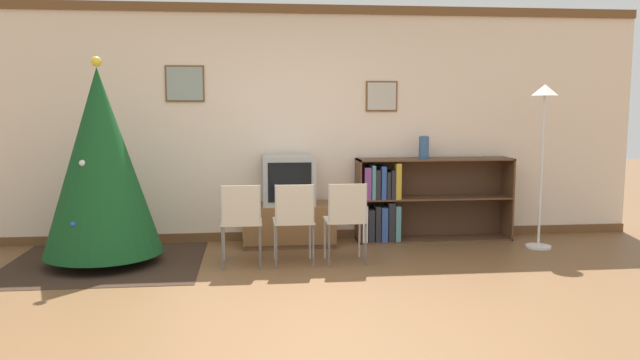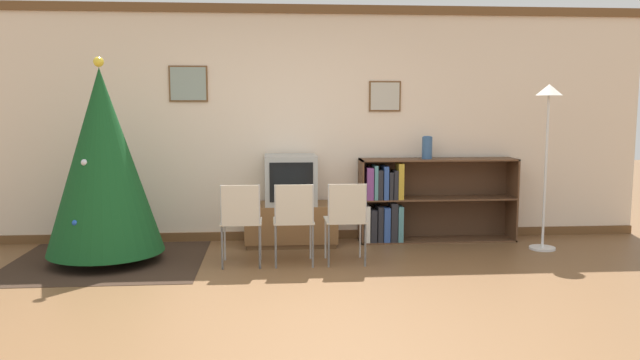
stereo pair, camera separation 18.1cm
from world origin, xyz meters
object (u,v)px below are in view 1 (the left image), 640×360
bookshelf (406,201)px  vase (424,147)px  christmas_tree (101,162)px  folding_chair_left (241,220)px  tv_console (289,224)px  television (288,180)px  folding_chair_right (346,217)px  folding_chair_center (294,219)px  standing_lamp (544,123)px

bookshelf → vase: 0.66m
christmas_tree → folding_chair_left: (1.36, -0.29, -0.55)m
tv_console → television: (-0.00, -0.00, 0.51)m
christmas_tree → folding_chair_right: 2.47m
christmas_tree → folding_chair_left: christmas_tree is taller
bookshelf → christmas_tree: bearing=-167.6°
bookshelf → folding_chair_center: bearing=-143.8°
folding_chair_left → standing_lamp: bearing=8.2°
christmas_tree → folding_chair_center: (1.88, -0.29, -0.55)m
television → folding_chair_center: television is taller
television → vase: 1.61m
folding_chair_left → vase: vase is taller
folding_chair_center → standing_lamp: standing_lamp is taller
folding_chair_right → vase: (1.05, 1.00, 0.62)m
folding_chair_left → bookshelf: size_ratio=0.45×
television → bookshelf: 1.41m
christmas_tree → vase: christmas_tree is taller
tv_console → folding_chair_left: folding_chair_left is taller
tv_console → bookshelf: size_ratio=0.57×
vase → tv_console: bearing=-177.1°
television → christmas_tree: bearing=-161.5°
bookshelf → folding_chair_left: bearing=-152.0°
folding_chair_center → bookshelf: (1.38, 1.01, -0.01)m
bookshelf → tv_console: bearing=-176.3°
tv_console → vase: (1.57, 0.08, 0.85)m
tv_console → folding_chair_right: 1.08m
tv_console → folding_chair_center: size_ratio=1.25×
christmas_tree → tv_console: 2.13m
bookshelf → vase: vase is taller
standing_lamp → folding_chair_center: bearing=-170.2°
folding_chair_right → standing_lamp: standing_lamp is taller
television → folding_chair_left: bearing=-119.4°
folding_chair_right → vase: bearing=43.4°
standing_lamp → folding_chair_left: bearing=-171.8°
bookshelf → standing_lamp: (1.37, -0.53, 0.91)m
folding_chair_center → vase: bearing=32.5°
folding_chair_left → bookshelf: bearing=28.0°
television → standing_lamp: standing_lamp is taller
folding_chair_left → folding_chair_center: size_ratio=1.00×
tv_console → folding_chair_right: bearing=-60.7°
christmas_tree → folding_chair_center: 1.98m
tv_console → television: television is taller
television → folding_chair_left: (-0.51, -0.91, -0.27)m
folding_chair_center → folding_chair_right: same height
television → bookshelf: television is taller
vase → television: bearing=-177.0°
christmas_tree → standing_lamp: 4.64m
vase → standing_lamp: bearing=-24.1°
television → vase: size_ratio=2.19×
folding_chair_left → christmas_tree: bearing=168.1°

